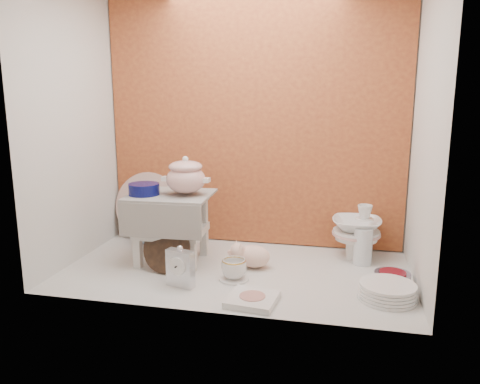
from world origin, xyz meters
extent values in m
plane|color=silver|center=(0.00, 0.00, 0.00)|extent=(1.80, 1.80, 0.00)
cube|color=#BB622E|center=(0.00, 0.50, 0.75)|extent=(1.80, 0.06, 1.50)
cube|color=silver|center=(-0.90, 0.00, 0.75)|extent=(0.06, 1.00, 1.50)
cube|color=silver|center=(0.90, 0.00, 0.75)|extent=(0.06, 1.00, 1.50)
cylinder|color=#0A0E51|center=(-0.51, 0.02, 0.41)|extent=(0.20, 0.20, 0.06)
imported|color=white|center=(-0.62, 0.35, 0.12)|extent=(0.30, 0.30, 0.24)
cube|color=silver|center=(-0.21, -0.26, 0.10)|extent=(0.15, 0.08, 0.20)
ellipsoid|color=beige|center=(0.09, 0.06, 0.07)|extent=(0.24, 0.18, 0.13)
cylinder|color=white|center=(0.02, -0.13, 0.01)|extent=(0.19, 0.19, 0.01)
imported|color=white|center=(0.02, -0.13, 0.06)|extent=(0.15, 0.15, 0.10)
cube|color=white|center=(0.16, -0.37, 0.01)|extent=(0.23, 0.23, 0.03)
cylinder|color=white|center=(0.76, -0.19, 0.04)|extent=(0.33, 0.33, 0.07)
imported|color=silver|center=(0.79, -0.01, 0.03)|extent=(0.23, 0.23, 0.06)
cylinder|color=silver|center=(0.66, 0.24, 0.10)|extent=(0.11, 0.11, 0.20)
camera|label=1|loc=(0.54, -2.31, 0.93)|focal=35.54mm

